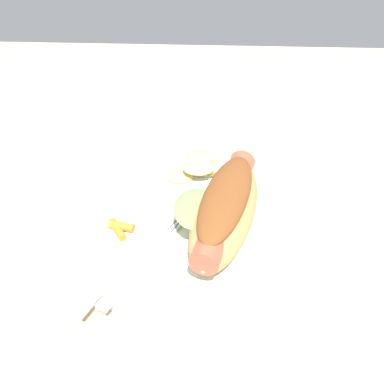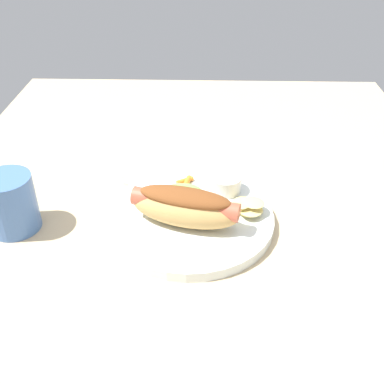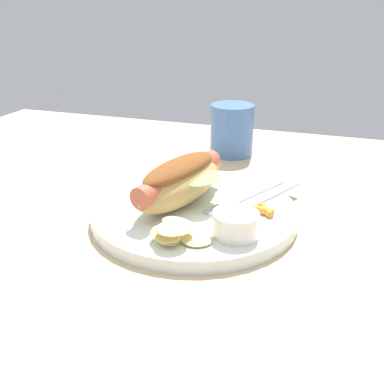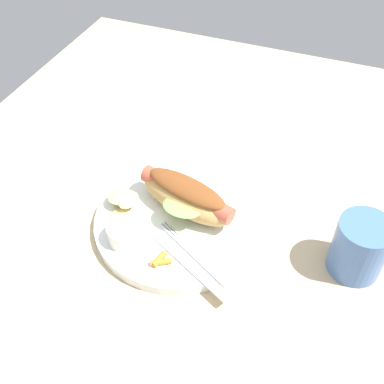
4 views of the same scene
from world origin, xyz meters
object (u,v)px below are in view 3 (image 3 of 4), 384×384
at_px(knife, 264,198).
at_px(drinking_cup, 232,130).
at_px(carrot_garnish, 264,210).
at_px(sauce_ramekin, 236,224).
at_px(fork, 247,196).
at_px(plate, 194,212).
at_px(chips_pile, 175,232).
at_px(hot_dog, 180,180).

height_order(knife, drinking_cup, drinking_cup).
xyz_separation_m(carrot_garnish, drinking_cup, (0.10, -0.25, 0.02)).
xyz_separation_m(sauce_ramekin, fork, (0.01, -0.10, -0.01)).
distance_m(carrot_garnish, drinking_cup, 0.27).
bearing_deg(plate, drinking_cup, -86.12).
distance_m(knife, chips_pile, 0.16).
relative_size(plate, knife, 1.77).
relative_size(knife, chips_pile, 1.95).
height_order(knife, carrot_garnish, carrot_garnish).
distance_m(chips_pile, drinking_cup, 0.35).
distance_m(hot_dog, sauce_ramekin, 0.11).
relative_size(hot_dog, fork, 1.28).
xyz_separation_m(fork, carrot_garnish, (-0.03, 0.04, 0.00)).
bearing_deg(drinking_cup, chips_pile, 94.14).
xyz_separation_m(knife, drinking_cup, (0.10, -0.21, 0.03)).
bearing_deg(drinking_cup, carrot_garnish, 112.31).
bearing_deg(carrot_garnish, sauce_ramekin, 72.27).
relative_size(sauce_ramekin, chips_pile, 0.69).
distance_m(hot_dog, fork, 0.09).
bearing_deg(carrot_garnish, drinking_cup, -67.69).
bearing_deg(knife, chips_pile, -0.10).
distance_m(fork, drinking_cup, 0.23).
xyz_separation_m(plate, sauce_ramekin, (-0.07, 0.06, 0.02)).
relative_size(sauce_ramekin, fork, 0.39).
bearing_deg(carrot_garnish, plate, 5.39).
height_order(chips_pile, drinking_cup, drinking_cup).
xyz_separation_m(plate, chips_pile, (-0.01, 0.09, 0.02)).
height_order(fork, drinking_cup, drinking_cup).
xyz_separation_m(fork, drinking_cup, (0.07, -0.21, 0.03)).
relative_size(sauce_ramekin, knife, 0.35).
bearing_deg(knife, fork, -57.15).
distance_m(plate, knife, 0.09).
bearing_deg(drinking_cup, sauce_ramekin, 104.75).
bearing_deg(fork, sauce_ramekin, 34.25).
bearing_deg(knife, drinking_cup, -128.99).
distance_m(sauce_ramekin, drinking_cup, 0.33).
relative_size(plate, carrot_garnish, 8.69).
relative_size(plate, fork, 1.94).
xyz_separation_m(chips_pile, drinking_cup, (0.03, -0.35, 0.02)).
relative_size(plate, drinking_cup, 2.91).
bearing_deg(carrot_garnish, knife, -79.15).
height_order(plate, chips_pile, chips_pile).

